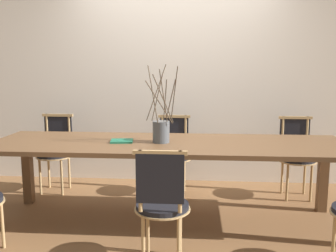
% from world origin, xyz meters
% --- Properties ---
extents(ground_plane, '(16.00, 16.00, 0.00)m').
position_xyz_m(ground_plane, '(0.00, 0.00, 0.00)').
color(ground_plane, brown).
extents(wall_rear, '(12.00, 0.06, 3.20)m').
position_xyz_m(wall_rear, '(0.00, 1.32, 1.60)').
color(wall_rear, silver).
rests_on(wall_rear, ground_plane).
extents(dining_table, '(3.24, 0.96, 0.76)m').
position_xyz_m(dining_table, '(0.00, 0.00, 0.68)').
color(dining_table, brown).
rests_on(dining_table, ground_plane).
extents(chair_near_left, '(0.41, 0.41, 0.89)m').
position_xyz_m(chair_near_left, '(0.02, -0.80, 0.49)').
color(chair_near_left, black).
rests_on(chair_near_left, ground_plane).
extents(chair_far_leftend, '(0.41, 0.41, 0.89)m').
position_xyz_m(chair_far_leftend, '(-1.37, 0.80, 0.49)').
color(chair_far_leftend, black).
rests_on(chair_far_leftend, ground_plane).
extents(chair_far_left, '(0.41, 0.41, 0.89)m').
position_xyz_m(chair_far_left, '(-0.00, 0.80, 0.49)').
color(chair_far_left, black).
rests_on(chair_far_left, ground_plane).
extents(chair_far_center, '(0.41, 0.41, 0.89)m').
position_xyz_m(chair_far_center, '(1.36, 0.80, 0.49)').
color(chair_far_center, black).
rests_on(chair_far_center, ground_plane).
extents(vase_centerpiece, '(0.30, 0.28, 0.70)m').
position_xyz_m(vase_centerpiece, '(-0.06, -0.01, 0.87)').
color(vase_centerpiece, '#4C5156').
rests_on(vase_centerpiece, dining_table).
extents(book_stack, '(0.22, 0.19, 0.02)m').
position_xyz_m(book_stack, '(-0.42, -0.02, 0.77)').
color(book_stack, '#1E6B4C').
rests_on(book_stack, dining_table).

